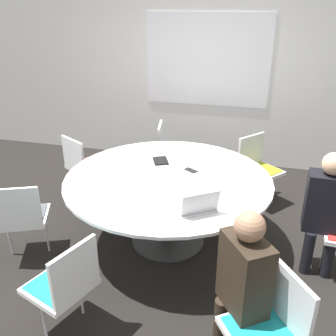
# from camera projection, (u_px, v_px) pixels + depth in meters

# --- Properties ---
(ground_plane) EXTENTS (16.00, 16.00, 0.00)m
(ground_plane) POSITION_uv_depth(u_px,v_px,m) (168.00, 240.00, 4.02)
(ground_plane) COLOR black
(wall_back) EXTENTS (8.00, 0.07, 2.70)m
(wall_back) POSITION_uv_depth(u_px,v_px,m) (207.00, 74.00, 5.49)
(wall_back) COLOR silver
(wall_back) RESTS_ON ground_plane
(conference_table) EXTENTS (2.05, 2.05, 0.75)m
(conference_table) POSITION_uv_depth(u_px,v_px,m) (168.00, 187.00, 3.75)
(conference_table) COLOR #333333
(conference_table) RESTS_ON ground_plane
(chair_0) EXTENTS (0.60, 0.60, 0.84)m
(chair_0) POSITION_uv_depth(u_px,v_px,m) (270.00, 324.00, 2.37)
(chair_0) COLOR white
(chair_0) RESTS_ON ground_plane
(chair_2) EXTENTS (0.60, 0.61, 0.84)m
(chair_2) POSITION_uv_depth(u_px,v_px,m) (257.00, 164.00, 4.62)
(chair_2) COLOR white
(chair_2) RESTS_ON ground_plane
(chair_3) EXTENTS (0.50, 0.51, 0.84)m
(chair_3) POSITION_uv_depth(u_px,v_px,m) (170.00, 149.00, 5.10)
(chair_3) COLOR white
(chair_3) RESTS_ON ground_plane
(chair_4) EXTENTS (0.59, 0.58, 0.84)m
(chair_4) POSITION_uv_depth(u_px,v_px,m) (83.00, 163.00, 4.67)
(chair_4) COLOR white
(chair_4) RESTS_ON ground_plane
(chair_5) EXTENTS (0.57, 0.56, 0.84)m
(chair_5) POSITION_uv_depth(u_px,v_px,m) (22.00, 214.00, 3.56)
(chair_5) COLOR white
(chair_5) RESTS_ON ground_plane
(chair_6) EXTENTS (0.55, 0.56, 0.84)m
(chair_6) POSITION_uv_depth(u_px,v_px,m) (65.00, 281.00, 2.72)
(chair_6) COLOR white
(chair_6) RESTS_ON ground_plane
(person_0) EXTENTS (0.38, 0.42, 1.19)m
(person_0) POSITION_uv_depth(u_px,v_px,m) (242.00, 278.00, 2.46)
(person_0) COLOR #2D2319
(person_0) RESTS_ON ground_plane
(person_1) EXTENTS (0.37, 0.27, 1.19)m
(person_1) POSITION_uv_depth(u_px,v_px,m) (326.00, 205.00, 3.32)
(person_1) COLOR black
(person_1) RESTS_ON ground_plane
(laptop) EXTENTS (0.41, 0.39, 0.21)m
(laptop) POSITION_uv_depth(u_px,v_px,m) (197.00, 206.00, 3.09)
(laptop) COLOR silver
(laptop) RESTS_ON conference_table
(spiral_notebook) EXTENTS (0.22, 0.25, 0.02)m
(spiral_notebook) POSITION_uv_depth(u_px,v_px,m) (161.00, 161.00, 4.05)
(spiral_notebook) COLOR black
(spiral_notebook) RESTS_ON conference_table
(cell_phone) EXTENTS (0.16, 0.13, 0.01)m
(cell_phone) POSITION_uv_depth(u_px,v_px,m) (191.00, 170.00, 3.85)
(cell_phone) COLOR black
(cell_phone) RESTS_ON conference_table
(handbag) EXTENTS (0.36, 0.16, 0.28)m
(handbag) POSITION_uv_depth(u_px,v_px,m) (130.00, 174.00, 5.21)
(handbag) COLOR black
(handbag) RESTS_ON ground_plane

